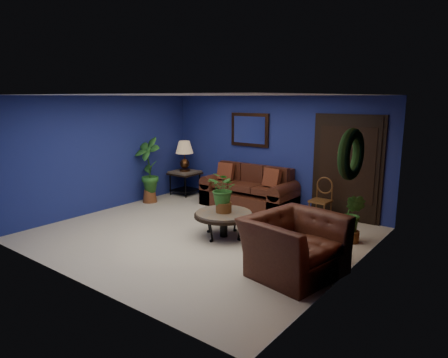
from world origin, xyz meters
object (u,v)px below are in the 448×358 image
Objects in this scene: end_table at (185,177)px; table_lamp at (184,152)px; armchair at (294,245)px; sofa at (250,193)px; coffee_table at (224,215)px; side_chair at (322,196)px.

table_lamp is (-0.00, 0.00, 0.62)m from end_table.
end_table is at bearing 70.77° from armchair.
coffee_table is (0.73, -1.94, 0.08)m from sofa.
table_lamp is at bearing 135.00° from end_table.
table_lamp reaches higher than sofa.
armchair is at bearing -29.53° from table_lamp.
coffee_table is 1.19× the size of side_chair.
table_lamp reaches higher than end_table.
side_chair is (1.72, 0.03, 0.18)m from sofa.
side_chair is (0.99, 1.97, 0.11)m from coffee_table.
armchair is at bearing -29.53° from end_table.
end_table is at bearing -45.00° from table_lamp.
coffee_table is 1.83m from armchair.
end_table is (-1.99, -0.03, 0.16)m from sofa.
armchair is at bearing -46.03° from sofa.
sofa is at bearing 110.71° from coffee_table.
table_lamp reaches higher than coffee_table.
armchair is (1.73, -0.61, 0.02)m from coffee_table.
sofa is at bearing 0.89° from end_table.
side_chair is (3.71, 0.07, 0.03)m from end_table.
table_lamp is at bearing -177.66° from side_chair.
sofa is 3.18× the size of end_table.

